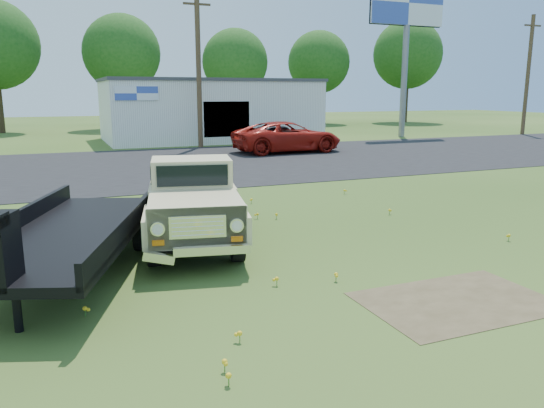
{
  "coord_description": "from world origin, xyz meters",
  "views": [
    {
      "loc": [
        -4.26,
        -9.19,
        3.27
      ],
      "look_at": [
        -0.04,
        1.0,
        0.94
      ],
      "focal_mm": 35.0,
      "sensor_mm": 36.0,
      "label": 1
    }
  ],
  "objects_px": {
    "billboard": "(407,17)",
    "vintage_pickup_truck": "(192,200)",
    "red_pickup": "(288,137)",
    "flatbed_trailer": "(72,226)",
    "dark_sedan": "(277,137)"
  },
  "relations": [
    {
      "from": "billboard",
      "to": "vintage_pickup_truck",
      "type": "distance_m",
      "value": 31.7
    },
    {
      "from": "billboard",
      "to": "red_pickup",
      "type": "distance_m",
      "value": 15.85
    },
    {
      "from": "vintage_pickup_truck",
      "to": "flatbed_trailer",
      "type": "relative_size",
      "value": 0.79
    },
    {
      "from": "billboard",
      "to": "vintage_pickup_truck",
      "type": "bearing_deg",
      "value": -134.35
    },
    {
      "from": "vintage_pickup_truck",
      "to": "flatbed_trailer",
      "type": "bearing_deg",
      "value": -142.59
    },
    {
      "from": "vintage_pickup_truck",
      "to": "flatbed_trailer",
      "type": "height_order",
      "value": "vintage_pickup_truck"
    },
    {
      "from": "vintage_pickup_truck",
      "to": "dark_sedan",
      "type": "bearing_deg",
      "value": 73.43
    },
    {
      "from": "flatbed_trailer",
      "to": "red_pickup",
      "type": "bearing_deg",
      "value": 74.74
    },
    {
      "from": "billboard",
      "to": "red_pickup",
      "type": "relative_size",
      "value": 1.83
    },
    {
      "from": "flatbed_trailer",
      "to": "red_pickup",
      "type": "xyz_separation_m",
      "value": [
        11.8,
        16.75,
        -0.05
      ]
    },
    {
      "from": "billboard",
      "to": "dark_sedan",
      "type": "bearing_deg",
      "value": -158.91
    },
    {
      "from": "vintage_pickup_truck",
      "to": "dark_sedan",
      "type": "height_order",
      "value": "vintage_pickup_truck"
    },
    {
      "from": "billboard",
      "to": "vintage_pickup_truck",
      "type": "relative_size",
      "value": 2.14
    },
    {
      "from": "billboard",
      "to": "flatbed_trailer",
      "type": "height_order",
      "value": "billboard"
    },
    {
      "from": "dark_sedan",
      "to": "vintage_pickup_truck",
      "type": "bearing_deg",
      "value": 136.93
    }
  ]
}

